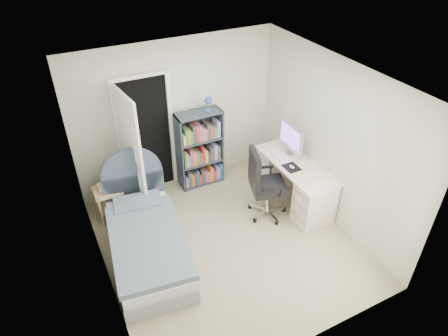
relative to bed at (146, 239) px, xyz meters
name	(u,v)px	position (x,y,z in m)	size (l,w,h in m)	color
room_shell	(227,173)	(1.10, -0.30, 0.97)	(3.50, 3.70, 2.60)	gray
door	(137,146)	(0.32, 1.21, 0.76)	(0.92, 0.83, 2.06)	black
bed	(146,239)	(0.00, 0.00, 0.00)	(1.19, 2.10, 1.23)	gray
nightstand	(108,196)	(-0.27, 1.06, 0.12)	(0.41, 0.41, 0.60)	#D0B880
floor_lamp	(130,173)	(0.17, 1.26, 0.27)	(0.19, 0.19, 1.35)	silver
bookcase	(201,152)	(1.38, 1.23, 0.34)	(0.76, 0.32, 1.61)	#353F49
desk	(294,181)	(2.50, 0.06, 0.13)	(0.61, 1.52, 1.25)	beige
office_chair	(263,181)	(1.87, 0.01, 0.36)	(0.65, 0.67, 1.17)	silver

